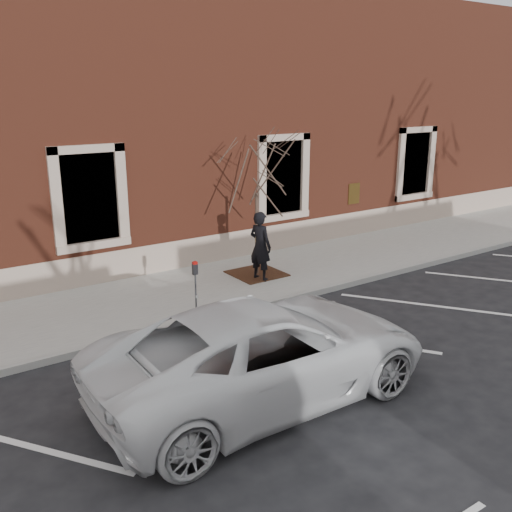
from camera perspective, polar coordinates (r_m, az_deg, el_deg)
ground at (r=13.68m, az=1.43°, el=-5.01°), size 120.00×120.00×0.00m
sidewalk_near at (r=15.02m, az=-2.49°, el=-2.74°), size 40.00×3.50×0.15m
curb_near at (r=13.62m, az=1.56°, el=-4.78°), size 40.00×0.12×0.15m
parking_stripes at (r=12.11m, az=7.61°, el=-8.07°), size 28.00×4.40×0.01m
building_civic at (r=19.56m, az=-12.28°, el=13.10°), size 40.00×8.62×8.00m
man at (r=14.80m, az=0.44°, el=1.00°), size 0.59×0.76×1.83m
parking_meter at (r=12.61m, az=-6.09°, el=-2.18°), size 0.11×0.08×1.22m
tree_grate at (r=15.50m, az=0.07°, el=-1.75°), size 1.32×1.32×0.03m
sapling at (r=14.87m, az=0.08°, el=8.62°), size 2.43×2.43×4.05m
white_truck at (r=9.55m, az=0.77°, el=-9.51°), size 5.91×2.79×1.63m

